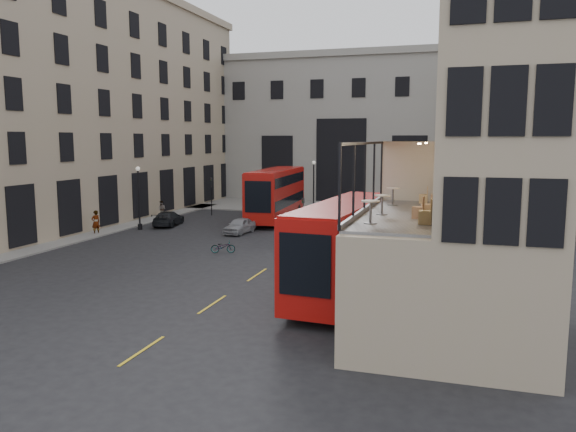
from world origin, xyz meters
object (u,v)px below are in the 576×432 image
(bus_far, at_px, (276,192))
(pedestrian_b, at_px, (288,198))
(pedestrian_a, at_px, (162,209))
(cafe_chair_a, at_px, (426,216))
(cafe_table_far, at_px, (393,194))
(traffic_light_far, at_px, (211,191))
(pedestrian_d, at_px, (416,215))
(bus_near, at_px, (345,243))
(street_lamp_b, at_px, (314,189))
(cyclist, at_px, (313,225))
(cafe_table_near, at_px, (371,208))
(car_c, at_px, (168,218))
(cafe_chair_b, at_px, (418,212))
(bicycle, at_px, (223,247))
(street_lamp_a, at_px, (139,202))
(traffic_light_near, at_px, (303,219))
(pedestrian_e, at_px, (96,223))
(cafe_chair_c, at_px, (427,209))
(cafe_table_mid, at_px, (382,202))
(cafe_chair_d, at_px, (424,198))
(car_a, at_px, (240,226))
(car_b, at_px, (346,210))
(pedestrian_c, at_px, (352,208))

(bus_far, xyz_separation_m, pedestrian_b, (-2.90, 13.13, -1.94))
(pedestrian_a, distance_m, cafe_chair_a, 38.73)
(bus_far, distance_m, cafe_table_far, 27.20)
(traffic_light_far, bearing_deg, pedestrian_d, 0.01)
(bus_near, distance_m, pedestrian_a, 31.33)
(bus_far, bearing_deg, street_lamp_b, 78.03)
(cyclist, distance_m, cafe_table_near, 24.61)
(car_c, bearing_deg, cafe_chair_b, 125.63)
(bicycle, distance_m, cafe_table_far, 15.41)
(street_lamp_a, xyz_separation_m, pedestrian_d, (22.07, 10.00, -1.60))
(pedestrian_b, bearing_deg, traffic_light_near, -130.87)
(bus_far, height_order, pedestrian_e, bus_far)
(cafe_chair_c, bearing_deg, cafe_chair_a, -87.49)
(car_c, distance_m, cafe_table_mid, 30.57)
(car_c, bearing_deg, cafe_chair_d, 133.23)
(cafe_chair_d, bearing_deg, cafe_chair_b, -88.47)
(street_lamp_b, xyz_separation_m, cafe_table_mid, (11.80, -34.53, 2.73))
(car_a, bearing_deg, bus_near, -48.15)
(pedestrian_b, distance_m, cafe_table_near, 45.79)
(street_lamp_b, xyz_separation_m, pedestrian_a, (-13.00, -8.82, -1.58))
(cafe_table_mid, xyz_separation_m, cafe_chair_c, (1.74, 0.22, -0.26))
(pedestrian_d, relative_size, cafe_chair_a, 1.72)
(car_a, xyz_separation_m, cafe_table_far, (14.05, -15.85, 4.49))
(traffic_light_far, xyz_separation_m, cafe_table_near, (20.74, -31.08, 2.73))
(pedestrian_a, relative_size, cafe_chair_b, 1.90)
(car_a, height_order, car_b, car_b)
(pedestrian_a, xyz_separation_m, pedestrian_e, (0.00, -10.40, 0.17))
(traffic_light_near, xyz_separation_m, bicycle, (-5.32, -0.92, -2.00))
(street_lamp_b, bearing_deg, bicycle, -90.81)
(cyclist, height_order, cafe_table_far, cafe_table_far)
(cafe_table_near, bearing_deg, car_b, 102.62)
(street_lamp_b, xyz_separation_m, cafe_chair_a, (13.64, -36.63, 2.49))
(car_a, relative_size, cyclist, 2.44)
(cafe_chair_a, bearing_deg, bicycle, 135.54)
(traffic_light_near, distance_m, cafe_chair_c, 15.18)
(street_lamp_b, height_order, pedestrian_b, street_lamp_b)
(cyclist, relative_size, cafe_chair_b, 1.80)
(street_lamp_a, bearing_deg, car_a, 4.63)
(pedestrian_b, xyz_separation_m, cafe_chair_a, (18.16, -42.13, 4.12))
(pedestrian_b, bearing_deg, street_lamp_a, -166.74)
(street_lamp_a, bearing_deg, bus_near, -35.37)
(car_b, bearing_deg, pedestrian_a, -159.67)
(pedestrian_a, distance_m, pedestrian_c, 18.54)
(traffic_light_near, relative_size, pedestrian_b, 2.49)
(pedestrian_e, bearing_deg, car_a, 134.96)
(pedestrian_e, bearing_deg, bicycle, 98.64)
(bus_far, xyz_separation_m, cafe_chair_c, (15.16, -26.68, 2.16))
(pedestrian_d, bearing_deg, cafe_table_far, 165.07)
(pedestrian_d, relative_size, cafe_table_near, 1.90)
(traffic_light_far, xyz_separation_m, cafe_chair_a, (22.64, -30.63, 2.45))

